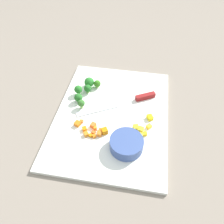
# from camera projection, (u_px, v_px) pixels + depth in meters

# --- Properties ---
(ground_plane) EXTENTS (4.00, 4.00, 0.00)m
(ground_plane) POSITION_uv_depth(u_px,v_px,m) (112.00, 116.00, 0.77)
(ground_plane) COLOR gray
(cutting_board) EXTENTS (0.50, 0.37, 0.01)m
(cutting_board) POSITION_uv_depth(u_px,v_px,m) (112.00, 115.00, 0.77)
(cutting_board) COLOR white
(cutting_board) RESTS_ON ground_plane
(prep_bowl) EXTENTS (0.10, 0.10, 0.04)m
(prep_bowl) POSITION_uv_depth(u_px,v_px,m) (126.00, 144.00, 0.66)
(prep_bowl) COLOR #3A5190
(prep_bowl) RESTS_ON cutting_board
(chef_knife) EXTENTS (0.16, 0.26, 0.02)m
(chef_knife) POSITION_uv_depth(u_px,v_px,m) (131.00, 100.00, 0.80)
(chef_knife) COLOR silver
(chef_knife) RESTS_ON cutting_board
(carrot_dice_0) EXTENTS (0.01, 0.01, 0.01)m
(carrot_dice_0) POSITION_uv_depth(u_px,v_px,m) (91.00, 135.00, 0.70)
(carrot_dice_0) COLOR orange
(carrot_dice_0) RESTS_ON cutting_board
(carrot_dice_1) EXTENTS (0.02, 0.02, 0.02)m
(carrot_dice_1) POSITION_uv_depth(u_px,v_px,m) (105.00, 131.00, 0.70)
(carrot_dice_1) COLOR orange
(carrot_dice_1) RESTS_ON cutting_board
(carrot_dice_2) EXTENTS (0.02, 0.01, 0.01)m
(carrot_dice_2) POSITION_uv_depth(u_px,v_px,m) (100.00, 134.00, 0.70)
(carrot_dice_2) COLOR orange
(carrot_dice_2) RESTS_ON cutting_board
(carrot_dice_3) EXTENTS (0.01, 0.01, 0.01)m
(carrot_dice_3) POSITION_uv_depth(u_px,v_px,m) (100.00, 130.00, 0.71)
(carrot_dice_3) COLOR orange
(carrot_dice_3) RESTS_ON cutting_board
(carrot_dice_4) EXTENTS (0.01, 0.01, 0.01)m
(carrot_dice_4) POSITION_uv_depth(u_px,v_px,m) (94.00, 133.00, 0.70)
(carrot_dice_4) COLOR orange
(carrot_dice_4) RESTS_ON cutting_board
(carrot_dice_5) EXTENTS (0.02, 0.02, 0.01)m
(carrot_dice_5) POSITION_uv_depth(u_px,v_px,m) (94.00, 136.00, 0.69)
(carrot_dice_5) COLOR orange
(carrot_dice_5) RESTS_ON cutting_board
(carrot_dice_6) EXTENTS (0.01, 0.01, 0.01)m
(carrot_dice_6) POSITION_uv_depth(u_px,v_px,m) (81.00, 121.00, 0.73)
(carrot_dice_6) COLOR orange
(carrot_dice_6) RESTS_ON cutting_board
(carrot_dice_7) EXTENTS (0.02, 0.02, 0.01)m
(carrot_dice_7) POSITION_uv_depth(u_px,v_px,m) (78.00, 124.00, 0.72)
(carrot_dice_7) COLOR orange
(carrot_dice_7) RESTS_ON cutting_board
(carrot_dice_8) EXTENTS (0.01, 0.01, 0.01)m
(carrot_dice_8) POSITION_uv_depth(u_px,v_px,m) (95.00, 128.00, 0.71)
(carrot_dice_8) COLOR orange
(carrot_dice_8) RESTS_ON cutting_board
(carrot_dice_9) EXTENTS (0.02, 0.02, 0.01)m
(carrot_dice_9) POSITION_uv_depth(u_px,v_px,m) (93.00, 125.00, 0.72)
(carrot_dice_9) COLOR orange
(carrot_dice_9) RESTS_ON cutting_board
(carrot_dice_10) EXTENTS (0.02, 0.02, 0.01)m
(carrot_dice_10) POSITION_uv_depth(u_px,v_px,m) (85.00, 129.00, 0.71)
(carrot_dice_10) COLOR orange
(carrot_dice_10) RESTS_ON cutting_board
(carrot_dice_11) EXTENTS (0.02, 0.02, 0.01)m
(carrot_dice_11) POSITION_uv_depth(u_px,v_px,m) (86.00, 134.00, 0.70)
(carrot_dice_11) COLOR orange
(carrot_dice_11) RESTS_ON cutting_board
(pepper_dice_0) EXTENTS (0.02, 0.02, 0.01)m
(pepper_dice_0) POSITION_uv_depth(u_px,v_px,m) (150.00, 117.00, 0.74)
(pepper_dice_0) COLOR yellow
(pepper_dice_0) RESTS_ON cutting_board
(pepper_dice_1) EXTENTS (0.01, 0.01, 0.01)m
(pepper_dice_1) POSITION_uv_depth(u_px,v_px,m) (145.00, 134.00, 0.70)
(pepper_dice_1) COLOR yellow
(pepper_dice_1) RESTS_ON cutting_board
(pepper_dice_2) EXTENTS (0.02, 0.02, 0.01)m
(pepper_dice_2) POSITION_uv_depth(u_px,v_px,m) (141.00, 129.00, 0.71)
(pepper_dice_2) COLOR yellow
(pepper_dice_2) RESTS_ON cutting_board
(pepper_dice_3) EXTENTS (0.01, 0.02, 0.01)m
(pepper_dice_3) POSITION_uv_depth(u_px,v_px,m) (141.00, 135.00, 0.69)
(pepper_dice_3) COLOR yellow
(pepper_dice_3) RESTS_ON cutting_board
(pepper_dice_4) EXTENTS (0.02, 0.02, 0.01)m
(pepper_dice_4) POSITION_uv_depth(u_px,v_px,m) (149.00, 127.00, 0.72)
(pepper_dice_4) COLOR yellow
(pepper_dice_4) RESTS_ON cutting_board
(pepper_dice_5) EXTENTS (0.02, 0.02, 0.01)m
(pepper_dice_5) POSITION_uv_depth(u_px,v_px,m) (136.00, 128.00, 0.71)
(pepper_dice_5) COLOR yellow
(pepper_dice_5) RESTS_ON cutting_board
(broccoli_floret_0) EXTENTS (0.03, 0.03, 0.03)m
(broccoli_floret_0) POSITION_uv_depth(u_px,v_px,m) (88.00, 89.00, 0.82)
(broccoli_floret_0) COLOR #89AC5B
(broccoli_floret_0) RESTS_ON cutting_board
(broccoli_floret_1) EXTENTS (0.03, 0.03, 0.04)m
(broccoli_floret_1) POSITION_uv_depth(u_px,v_px,m) (78.00, 90.00, 0.81)
(broccoli_floret_1) COLOR #7FB95A
(broccoli_floret_1) RESTS_ON cutting_board
(broccoli_floret_2) EXTENTS (0.03, 0.03, 0.03)m
(broccoli_floret_2) POSITION_uv_depth(u_px,v_px,m) (78.00, 98.00, 0.79)
(broccoli_floret_2) COLOR #88AB67
(broccoli_floret_2) RESTS_ON cutting_board
(broccoli_floret_3) EXTENTS (0.04, 0.04, 0.04)m
(broccoli_floret_3) POSITION_uv_depth(u_px,v_px,m) (89.00, 82.00, 0.84)
(broccoli_floret_3) COLOR #90B659
(broccoli_floret_3) RESTS_ON cutting_board
(broccoli_floret_4) EXTENTS (0.02, 0.02, 0.03)m
(broccoli_floret_4) POSITION_uv_depth(u_px,v_px,m) (81.00, 103.00, 0.77)
(broccoli_floret_4) COLOR #83B858
(broccoli_floret_4) RESTS_ON cutting_board
(broccoli_floret_5) EXTENTS (0.03, 0.03, 0.03)m
(broccoli_floret_5) POSITION_uv_depth(u_px,v_px,m) (97.00, 84.00, 0.84)
(broccoli_floret_5) COLOR #97C266
(broccoli_floret_5) RESTS_ON cutting_board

